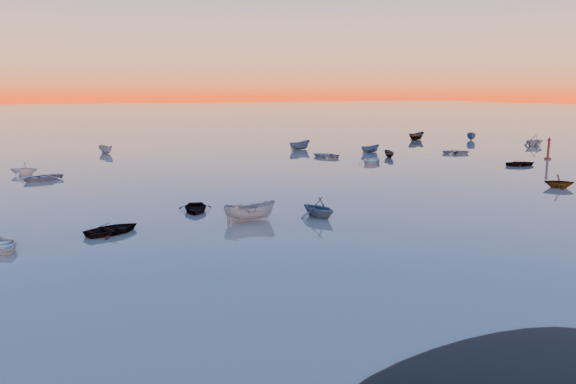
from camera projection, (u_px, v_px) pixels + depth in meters
ground at (159, 140)px, 113.79m from camera, size 600.00×600.00×0.00m
moored_fleet at (224, 170)px, 71.08m from camera, size 124.00×58.00×1.20m
boat_near_center at (250, 220)px, 43.92m from camera, size 1.93×4.26×1.45m
boat_near_right at (318, 217)px, 45.03m from camera, size 3.96×2.67×1.27m
channel_marker at (548, 150)px, 81.99m from camera, size 0.95×0.95×3.36m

